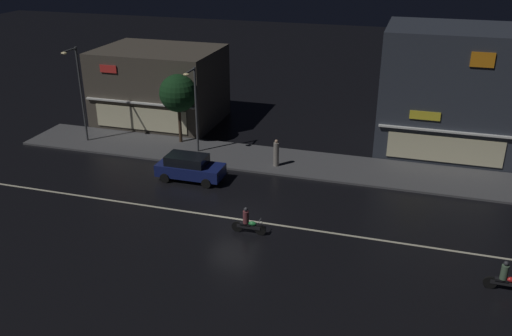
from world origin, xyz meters
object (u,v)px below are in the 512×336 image
at_px(parked_car_near_kerb, 190,167).
at_px(motorcycle_opposite_lane, 505,279).
at_px(pedestrian_on_sidewalk, 276,154).
at_px(traffic_cone, 163,165).
at_px(motorcycle_lead, 248,223).
at_px(streetlamp_west, 79,87).
at_px(streetlamp_mid, 195,103).

bearing_deg(parked_car_near_kerb, motorcycle_opposite_lane, -20.94).
xyz_separation_m(pedestrian_on_sidewalk, traffic_cone, (-7.31, -2.38, -0.74)).
bearing_deg(motorcycle_lead, motorcycle_opposite_lane, 167.48).
relative_size(streetlamp_west, pedestrian_on_sidewalk, 3.77).
bearing_deg(streetlamp_west, pedestrian_on_sidewalk, -1.45).
xyz_separation_m(streetlamp_mid, traffic_cone, (-1.21, -3.09, -3.56)).
height_order(parked_car_near_kerb, motorcycle_lead, parked_car_near_kerb).
bearing_deg(parked_car_near_kerb, streetlamp_west, 159.22).
bearing_deg(traffic_cone, motorcycle_opposite_lane, -21.35).
bearing_deg(streetlamp_mid, motorcycle_lead, -54.36).
relative_size(streetlamp_mid, motorcycle_opposite_lane, 3.24).
relative_size(streetlamp_west, parked_car_near_kerb, 1.65).
height_order(pedestrian_on_sidewalk, traffic_cone, pedestrian_on_sidewalk).
bearing_deg(streetlamp_west, parked_car_near_kerb, -20.78).
bearing_deg(traffic_cone, motorcycle_lead, -38.90).
relative_size(parked_car_near_kerb, traffic_cone, 7.82).
relative_size(pedestrian_on_sidewalk, motorcycle_lead, 0.99).
bearing_deg(pedestrian_on_sidewalk, traffic_cone, -7.59).
height_order(streetlamp_mid, pedestrian_on_sidewalk, streetlamp_mid).
xyz_separation_m(pedestrian_on_sidewalk, parked_car_near_kerb, (-4.84, -3.49, -0.14)).
relative_size(motorcycle_lead, traffic_cone, 3.45).
bearing_deg(motorcycle_opposite_lane, streetlamp_west, -13.47).
height_order(pedestrian_on_sidewalk, motorcycle_opposite_lane, pedestrian_on_sidewalk).
xyz_separation_m(motorcycle_lead, motorcycle_opposite_lane, (12.51, -1.51, 0.00)).
bearing_deg(motorcycle_opposite_lane, motorcycle_lead, 0.53).
distance_m(parked_car_near_kerb, motorcycle_opposite_lane, 19.45).
bearing_deg(motorcycle_opposite_lane, parked_car_near_kerb, -13.53).
bearing_deg(parked_car_near_kerb, traffic_cone, 155.75).
bearing_deg(motorcycle_lead, streetlamp_mid, -60.00).
height_order(streetlamp_mid, parked_car_near_kerb, streetlamp_mid).
xyz_separation_m(streetlamp_mid, pedestrian_on_sidewalk, (6.10, -0.71, -2.82)).
height_order(parked_car_near_kerb, traffic_cone, parked_car_near_kerb).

